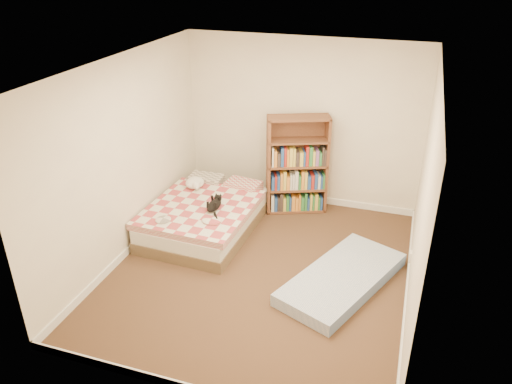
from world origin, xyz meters
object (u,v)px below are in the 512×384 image
(bed, at_px, (206,215))
(bookshelf, at_px, (297,176))
(black_cat, at_px, (215,204))
(floor_mattress, at_px, (342,279))
(white_dog, at_px, (195,183))

(bed, bearing_deg, bookshelf, 44.90)
(bookshelf, relative_size, black_cat, 2.56)
(bookshelf, xyz_separation_m, floor_mattress, (0.98, -1.65, -0.47))
(bed, distance_m, floor_mattress, 2.15)
(bookshelf, xyz_separation_m, black_cat, (-0.85, -1.12, -0.05))
(floor_mattress, bearing_deg, bed, -175.74)
(bookshelf, bearing_deg, black_cat, -149.16)
(floor_mattress, distance_m, black_cat, 1.95)
(bookshelf, bearing_deg, bed, -159.28)
(white_dog, bearing_deg, bookshelf, 33.89)
(bookshelf, height_order, black_cat, bookshelf)
(floor_mattress, bearing_deg, bookshelf, 143.40)
(floor_mattress, relative_size, white_dog, 5.15)
(black_cat, bearing_deg, white_dog, 130.06)
(bed, height_order, white_dog, white_dog)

